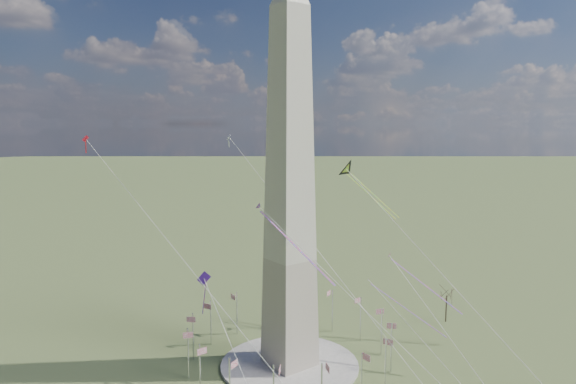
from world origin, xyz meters
TOP-DOWN VIEW (x-y plane):
  - ground at (0.00, 0.00)m, footprint 2000.00×2000.00m
  - plaza at (0.00, 0.00)m, footprint 36.00×36.00m
  - washington_monument at (0.00, 0.00)m, footprint 15.56×15.56m
  - flagpole_ring at (-0.00, -0.00)m, footprint 54.40×54.40m
  - tree_near at (58.19, -6.34)m, footprint 7.45×7.45m
  - kite_delta_black at (35.88, 15.70)m, footprint 9.22×20.86m
  - kite_diamond_purple at (-21.36, 5.88)m, footprint 2.29×3.57m
  - kite_streamer_left at (26.41, -18.60)m, footprint 8.84×18.55m
  - kite_streamer_mid at (-6.93, -6.34)m, footprint 6.25×23.32m
  - kite_streamer_right at (34.92, -4.98)m, footprint 14.44×19.86m
  - kite_small_red at (-37.71, 38.80)m, footprint 1.33×1.88m
  - kite_small_white at (12.90, 50.84)m, footprint 1.51×2.14m

SIDE VIEW (x-z plane):
  - ground at x=0.00m, z-range 0.00..0.00m
  - plaza at x=0.00m, z-range 0.00..0.80m
  - flagpole_ring at x=0.00m, z-range 0.77..13.77m
  - tree_near at x=58.19m, z-range 2.78..15.82m
  - kite_streamer_right at x=34.92m, z-range 3.83..19.81m
  - kite_streamer_left at x=26.41m, z-range 16.98..30.49m
  - kite_diamond_purple at x=-21.36m, z-range 19.72..30.65m
  - kite_streamer_mid at x=-6.93m, z-range 29.51..45.70m
  - kite_delta_black at x=35.88m, z-range 39.18..56.17m
  - washington_monument at x=0.00m, z-range -2.05..97.95m
  - kite_small_white at x=12.90m, z-range 55.85..60.30m
  - kite_small_red at x=-37.71m, z-range 56.20..60.91m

